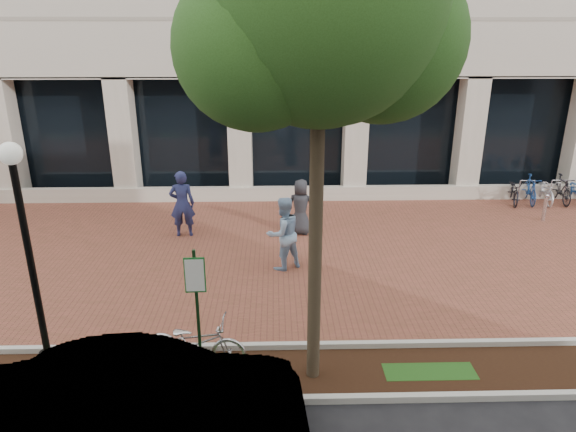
{
  "coord_description": "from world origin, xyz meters",
  "views": [
    {
      "loc": [
        -0.8,
        -12.74,
        5.64
      ],
      "look_at": [
        -0.49,
        -0.8,
        1.32
      ],
      "focal_mm": 32.0,
      "sensor_mm": 36.0,
      "label": 1
    }
  ],
  "objects_px": {
    "pedestrian_right": "(301,207)",
    "bollard": "(545,207)",
    "locked_bicycle": "(195,342)",
    "pedestrian_mid": "(283,234)",
    "parking_sign": "(197,299)",
    "bike_rack_cluster": "(561,190)",
    "lamppost": "(28,248)",
    "pedestrian_left": "(182,204)",
    "street_tree": "(324,17)",
    "sedan_near_curb": "(145,408)"
  },
  "relations": [
    {
      "from": "pedestrian_right",
      "to": "bollard",
      "type": "height_order",
      "value": "pedestrian_right"
    },
    {
      "from": "locked_bicycle",
      "to": "pedestrian_mid",
      "type": "distance_m",
      "value": 4.31
    },
    {
      "from": "bollard",
      "to": "parking_sign",
      "type": "bearing_deg",
      "value": -142.43
    },
    {
      "from": "bollard",
      "to": "bike_rack_cluster",
      "type": "bearing_deg",
      "value": 50.6
    },
    {
      "from": "lamppost",
      "to": "pedestrian_left",
      "type": "height_order",
      "value": "lamppost"
    },
    {
      "from": "parking_sign",
      "to": "pedestrian_left",
      "type": "relative_size",
      "value": 1.22
    },
    {
      "from": "bollard",
      "to": "lamppost",
      "type": "bearing_deg",
      "value": -150.33
    },
    {
      "from": "pedestrian_right",
      "to": "bollard",
      "type": "bearing_deg",
      "value": -158.82
    },
    {
      "from": "parking_sign",
      "to": "pedestrian_mid",
      "type": "bearing_deg",
      "value": 68.87
    },
    {
      "from": "bike_rack_cluster",
      "to": "street_tree",
      "type": "bearing_deg",
      "value": -125.77
    },
    {
      "from": "lamppost",
      "to": "bike_rack_cluster",
      "type": "bearing_deg",
      "value": 32.55
    },
    {
      "from": "pedestrian_right",
      "to": "bike_rack_cluster",
      "type": "distance_m",
      "value": 9.58
    },
    {
      "from": "bollard",
      "to": "sedan_near_curb",
      "type": "xyz_separation_m",
      "value": [
        -10.26,
        -9.15,
        0.29
      ]
    },
    {
      "from": "parking_sign",
      "to": "bollard",
      "type": "distance_m",
      "value": 12.34
    },
    {
      "from": "parking_sign",
      "to": "sedan_near_curb",
      "type": "bearing_deg",
      "value": -109.53
    },
    {
      "from": "street_tree",
      "to": "bike_rack_cluster",
      "type": "xyz_separation_m",
      "value": [
        9.24,
        9.28,
        -5.37
      ]
    },
    {
      "from": "street_tree",
      "to": "pedestrian_mid",
      "type": "distance_m",
      "value": 6.5
    },
    {
      "from": "lamppost",
      "to": "street_tree",
      "type": "xyz_separation_m",
      "value": [
        4.75,
        -0.35,
        3.52
      ]
    },
    {
      "from": "pedestrian_right",
      "to": "bike_rack_cluster",
      "type": "bearing_deg",
      "value": -149.03
    },
    {
      "from": "pedestrian_mid",
      "to": "locked_bicycle",
      "type": "bearing_deg",
      "value": 37.21
    },
    {
      "from": "sedan_near_curb",
      "to": "pedestrian_right",
      "type": "bearing_deg",
      "value": -21.52
    },
    {
      "from": "lamppost",
      "to": "locked_bicycle",
      "type": "xyz_separation_m",
      "value": [
        2.63,
        -0.05,
        -1.81
      ]
    },
    {
      "from": "lamppost",
      "to": "street_tree",
      "type": "relative_size",
      "value": 0.52
    },
    {
      "from": "pedestrian_left",
      "to": "pedestrian_right",
      "type": "xyz_separation_m",
      "value": [
        3.41,
        0.06,
        -0.15
      ]
    },
    {
      "from": "lamppost",
      "to": "pedestrian_left",
      "type": "bearing_deg",
      "value": 77.32
    },
    {
      "from": "street_tree",
      "to": "locked_bicycle",
      "type": "xyz_separation_m",
      "value": [
        -2.11,
        0.3,
        -5.34
      ]
    },
    {
      "from": "locked_bicycle",
      "to": "pedestrian_mid",
      "type": "height_order",
      "value": "pedestrian_mid"
    },
    {
      "from": "pedestrian_mid",
      "to": "sedan_near_curb",
      "type": "distance_m",
      "value": 6.28
    },
    {
      "from": "lamppost",
      "to": "locked_bicycle",
      "type": "relative_size",
      "value": 2.22
    },
    {
      "from": "pedestrian_mid",
      "to": "sedan_near_curb",
      "type": "xyz_separation_m",
      "value": [
        -2.01,
        -5.95,
        -0.2
      ]
    },
    {
      "from": "bollard",
      "to": "bike_rack_cluster",
      "type": "relative_size",
      "value": 0.21
    },
    {
      "from": "pedestrian_left",
      "to": "bollard",
      "type": "height_order",
      "value": "pedestrian_left"
    },
    {
      "from": "parking_sign",
      "to": "lamppost",
      "type": "distance_m",
      "value": 2.89
    },
    {
      "from": "pedestrian_right",
      "to": "lamppost",
      "type": "bearing_deg",
      "value": 67.13
    },
    {
      "from": "lamppost",
      "to": "locked_bicycle",
      "type": "height_order",
      "value": "lamppost"
    },
    {
      "from": "pedestrian_left",
      "to": "sedan_near_curb",
      "type": "xyz_separation_m",
      "value": [
        0.85,
        -8.21,
        -0.24
      ]
    },
    {
      "from": "parking_sign",
      "to": "street_tree",
      "type": "bearing_deg",
      "value": -1.33
    },
    {
      "from": "locked_bicycle",
      "to": "pedestrian_mid",
      "type": "xyz_separation_m",
      "value": [
        1.62,
        3.97,
        0.45
      ]
    },
    {
      "from": "pedestrian_right",
      "to": "locked_bicycle",
      "type": "bearing_deg",
      "value": 85.7
    },
    {
      "from": "parking_sign",
      "to": "street_tree",
      "type": "distance_m",
      "value": 4.73
    },
    {
      "from": "pedestrian_left",
      "to": "sedan_near_curb",
      "type": "distance_m",
      "value": 8.26
    },
    {
      "from": "lamppost",
      "to": "locked_bicycle",
      "type": "distance_m",
      "value": 3.2
    },
    {
      "from": "parking_sign",
      "to": "pedestrian_mid",
      "type": "distance_m",
      "value": 4.58
    },
    {
      "from": "parking_sign",
      "to": "pedestrian_mid",
      "type": "height_order",
      "value": "parking_sign"
    },
    {
      "from": "bollard",
      "to": "sedan_near_curb",
      "type": "bearing_deg",
      "value": -138.27
    },
    {
      "from": "street_tree",
      "to": "parking_sign",
      "type": "bearing_deg",
      "value": -179.35
    },
    {
      "from": "pedestrian_left",
      "to": "pedestrian_right",
      "type": "height_order",
      "value": "pedestrian_left"
    },
    {
      "from": "locked_bicycle",
      "to": "lamppost",
      "type": "bearing_deg",
      "value": 97.75
    },
    {
      "from": "pedestrian_left",
      "to": "bike_rack_cluster",
      "type": "bearing_deg",
      "value": -173.56
    },
    {
      "from": "street_tree",
      "to": "bike_rack_cluster",
      "type": "height_order",
      "value": "street_tree"
    }
  ]
}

